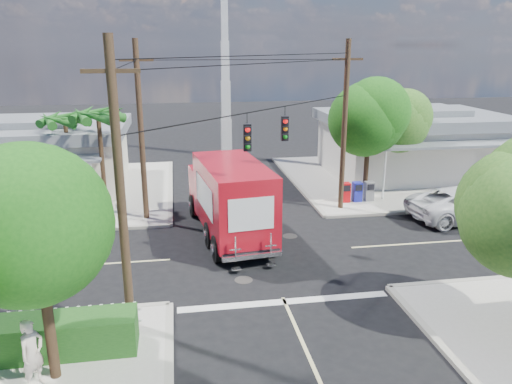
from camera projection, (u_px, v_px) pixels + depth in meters
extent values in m
plane|color=black|center=(263.00, 253.00, 21.62)|extent=(120.00, 120.00, 0.00)
cube|color=#ADA79C|center=(395.00, 178.00, 33.71)|extent=(14.00, 14.00, 0.14)
cube|color=#A19D8F|center=(294.00, 182.00, 32.63)|extent=(0.25, 14.00, 0.14)
cube|color=#A19D8F|center=(450.00, 210.00, 27.08)|extent=(14.00, 0.25, 0.14)
cube|color=#ADA79C|center=(54.00, 192.00, 30.32)|extent=(14.00, 14.00, 0.14)
cube|color=#A19D8F|center=(171.00, 187.00, 31.40)|extent=(0.25, 14.00, 0.14)
cube|color=#A19D8F|center=(21.00, 234.00, 23.70)|extent=(14.00, 0.25, 0.14)
cube|color=beige|center=(235.00, 190.00, 31.09)|extent=(0.12, 12.00, 0.01)
cube|color=beige|center=(475.00, 240.00, 23.16)|extent=(12.00, 0.12, 0.01)
cube|color=beige|center=(19.00, 269.00, 20.08)|extent=(12.00, 0.12, 0.01)
cube|color=silver|center=(285.00, 302.00, 17.55)|extent=(7.50, 0.40, 0.01)
cube|color=silver|center=(411.00, 148.00, 34.38)|extent=(11.00, 8.00, 3.40)
cube|color=gray|center=(414.00, 119.00, 33.80)|extent=(11.80, 8.80, 0.70)
cube|color=gray|center=(415.00, 111.00, 33.66)|extent=(6.05, 4.40, 0.50)
cube|color=gray|center=(451.00, 145.00, 29.40)|extent=(9.90, 1.80, 0.15)
cylinder|color=silver|center=(384.00, 175.00, 28.38)|extent=(0.12, 0.12, 2.90)
cube|color=beige|center=(40.00, 161.00, 31.12)|extent=(10.00, 8.00, 3.20)
cube|color=gray|center=(36.00, 130.00, 30.56)|extent=(10.80, 8.80, 0.70)
cube|color=gray|center=(35.00, 122.00, 30.42)|extent=(5.50, 4.40, 0.50)
cube|color=gray|center=(14.00, 161.00, 26.17)|extent=(9.00, 1.80, 0.15)
cylinder|color=silver|center=(93.00, 186.00, 26.41)|extent=(0.12, 0.12, 2.70)
cube|color=silver|center=(226.00, 138.00, 40.21)|extent=(0.80, 0.80, 3.00)
cube|color=silver|center=(226.00, 100.00, 39.36)|extent=(0.70, 0.70, 3.00)
cube|color=silver|center=(225.00, 61.00, 38.51)|extent=(0.60, 0.60, 3.00)
cube|color=silver|center=(224.00, 20.00, 37.66)|extent=(0.50, 0.50, 3.00)
cylinder|color=#422D1C|center=(48.00, 314.00, 12.88)|extent=(0.28, 0.28, 3.71)
sphere|color=#175412|center=(37.00, 230.00, 12.22)|extent=(3.71, 3.71, 3.71)
sphere|color=#175412|center=(20.00, 220.00, 12.28)|extent=(3.02, 3.02, 3.02)
sphere|color=#175412|center=(49.00, 238.00, 12.02)|extent=(3.25, 3.25, 3.25)
cylinder|color=#422D1C|center=(367.00, 163.00, 28.55)|extent=(0.28, 0.28, 4.10)
sphere|color=#175412|center=(369.00, 118.00, 27.82)|extent=(4.10, 4.10, 4.10)
sphere|color=#175412|center=(362.00, 114.00, 27.88)|extent=(3.33, 3.33, 3.33)
sphere|color=#175412|center=(377.00, 121.00, 27.63)|extent=(3.58, 3.58, 3.58)
cylinder|color=#422D1C|center=(393.00, 158.00, 31.10)|extent=(0.28, 0.28, 3.58)
sphere|color=#2A5E1D|center=(396.00, 122.00, 30.47)|extent=(3.58, 3.58, 3.58)
sphere|color=#2A5E1D|center=(388.00, 118.00, 30.53)|extent=(2.91, 2.91, 2.91)
sphere|color=#2A5E1D|center=(403.00, 124.00, 30.27)|extent=(3.14, 3.14, 3.14)
cylinder|color=#422D1C|center=(102.00, 162.00, 26.82)|extent=(0.24, 0.24, 5.00)
cone|color=#1D5F1B|center=(116.00, 113.00, 26.22)|extent=(0.50, 2.06, 0.98)
cone|color=#1D5F1B|center=(111.00, 112.00, 26.84)|extent=(1.92, 1.68, 0.98)
cone|color=#1D5F1B|center=(96.00, 111.00, 26.88)|extent=(2.12, 0.95, 0.98)
cone|color=#1D5F1B|center=(83.00, 113.00, 26.33)|extent=(1.34, 2.07, 0.98)
cone|color=#1D5F1B|center=(80.00, 115.00, 25.59)|extent=(1.34, 2.07, 0.98)
cone|color=#1D5F1B|center=(91.00, 116.00, 25.22)|extent=(2.12, 0.95, 0.98)
cone|color=#1D5F1B|center=(107.00, 115.00, 25.50)|extent=(1.92, 1.68, 0.98)
cylinder|color=#422D1C|center=(69.00, 161.00, 27.99)|extent=(0.24, 0.24, 4.60)
cone|color=#1D5F1B|center=(82.00, 118.00, 27.45)|extent=(0.50, 2.06, 0.98)
cone|color=#1D5F1B|center=(78.00, 116.00, 28.06)|extent=(1.92, 1.68, 0.98)
cone|color=#1D5F1B|center=(64.00, 116.00, 28.11)|extent=(2.12, 0.95, 0.98)
cone|color=#1D5F1B|center=(51.00, 117.00, 27.55)|extent=(1.34, 2.07, 0.98)
cone|color=#1D5F1B|center=(47.00, 119.00, 26.82)|extent=(1.34, 2.07, 0.98)
cone|color=#1D5F1B|center=(57.00, 120.00, 26.45)|extent=(2.12, 0.95, 0.98)
cone|color=#1D5F1B|center=(73.00, 120.00, 26.73)|extent=(1.92, 1.68, 0.98)
cylinder|color=#473321|center=(121.00, 193.00, 14.62)|extent=(0.28, 0.28, 9.00)
cube|color=#473321|center=(111.00, 71.00, 13.63)|extent=(1.60, 0.12, 0.12)
cylinder|color=#473321|center=(344.00, 128.00, 26.07)|extent=(0.28, 0.28, 9.00)
cube|color=#473321|center=(348.00, 59.00, 25.08)|extent=(1.60, 0.12, 0.12)
cylinder|color=#473321|center=(141.00, 134.00, 24.47)|extent=(0.28, 0.28, 9.00)
cube|color=#473321|center=(136.00, 60.00, 23.48)|extent=(1.60, 0.12, 0.12)
cylinder|color=black|center=(264.00, 110.00, 19.86)|extent=(10.43, 10.43, 0.04)
cube|color=black|center=(247.00, 138.00, 19.25)|extent=(0.30, 0.24, 1.05)
sphere|color=red|center=(248.00, 130.00, 19.03)|extent=(0.20, 0.20, 0.20)
cube|color=black|center=(285.00, 128.00, 21.34)|extent=(0.30, 0.24, 1.05)
sphere|color=red|center=(286.00, 121.00, 21.12)|extent=(0.20, 0.20, 0.20)
cube|color=silver|center=(41.00, 329.00, 14.98)|extent=(5.94, 0.05, 0.08)
cube|color=silver|center=(39.00, 317.00, 14.87)|extent=(5.94, 0.05, 0.08)
cube|color=silver|center=(136.00, 317.00, 15.37)|extent=(0.09, 0.06, 1.00)
cube|color=#194716|center=(25.00, 338.00, 14.14)|extent=(6.20, 1.20, 1.10)
cube|color=red|center=(345.00, 192.00, 28.19)|extent=(0.50, 0.50, 1.10)
cube|color=#191E9E|center=(357.00, 192.00, 28.29)|extent=(0.50, 0.50, 1.10)
cube|color=slate|center=(369.00, 191.00, 28.40)|extent=(0.50, 0.50, 1.10)
cube|color=black|center=(229.00, 222.00, 23.75)|extent=(3.37, 8.34, 0.26)
cube|color=#B60E1C|center=(215.00, 188.00, 26.44)|extent=(2.69, 2.06, 2.29)
cube|color=black|center=(212.00, 177.00, 26.99)|extent=(2.20, 0.53, 0.99)
cube|color=silver|center=(212.00, 196.00, 27.50)|extent=(2.39, 0.42, 0.36)
cube|color=#B60E1C|center=(233.00, 196.00, 22.45)|extent=(3.32, 6.30, 3.01)
cube|color=white|center=(261.00, 191.00, 22.76)|extent=(0.48, 3.72, 1.35)
cube|color=white|center=(204.00, 196.00, 22.05)|extent=(0.48, 3.72, 1.35)
cube|color=white|center=(251.00, 214.00, 19.61)|extent=(1.86, 0.25, 1.35)
cube|color=silver|center=(252.00, 256.00, 19.97)|extent=(2.51, 0.56, 0.19)
cube|color=silver|center=(235.00, 249.00, 19.54)|extent=(0.47, 0.12, 1.04)
cube|color=silver|center=(271.00, 245.00, 19.93)|extent=(0.47, 0.12, 1.04)
cylinder|color=black|center=(194.00, 206.00, 26.21)|extent=(0.47, 1.18, 1.14)
cylinder|color=black|center=(238.00, 202.00, 26.85)|extent=(0.47, 1.18, 1.14)
cylinder|color=black|center=(217.00, 249.00, 20.66)|extent=(0.47, 1.18, 1.14)
cylinder|color=black|center=(272.00, 243.00, 21.30)|extent=(0.47, 1.18, 1.14)
imported|color=silver|center=(465.00, 204.00, 25.62)|extent=(6.27, 3.43, 1.66)
imported|color=beige|center=(32.00, 354.00, 12.76)|extent=(0.76, 0.83, 1.90)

